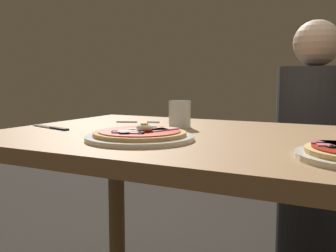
% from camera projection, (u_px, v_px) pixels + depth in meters
% --- Properties ---
extents(dining_table, '(1.21, 0.83, 0.77)m').
position_uv_depth(dining_table, '(199.00, 175.00, 1.15)').
color(dining_table, '#9E754C').
rests_on(dining_table, ground).
extents(pizza_foreground, '(0.29, 0.29, 0.05)m').
position_uv_depth(pizza_foreground, '(140.00, 135.00, 1.03)').
color(pizza_foreground, white).
rests_on(pizza_foreground, dining_table).
extents(water_glass_far, '(0.07, 0.07, 0.09)m').
position_uv_depth(water_glass_far, '(180.00, 116.00, 1.30)').
color(water_glass_far, silver).
rests_on(water_glass_far, dining_table).
extents(fork, '(0.15, 0.07, 0.00)m').
position_uv_depth(fork, '(135.00, 122.00, 1.45)').
color(fork, silver).
rests_on(fork, dining_table).
extents(knife, '(0.19, 0.07, 0.01)m').
position_uv_depth(knife, '(53.00, 128.00, 1.28)').
color(knife, silver).
rests_on(knife, dining_table).
extents(diner_person, '(0.32, 0.32, 1.18)m').
position_uv_depth(diner_person, '(312.00, 162.00, 1.76)').
color(diner_person, black).
rests_on(diner_person, ground).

